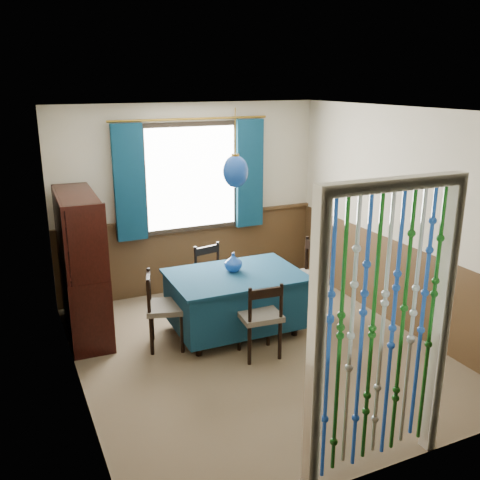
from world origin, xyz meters
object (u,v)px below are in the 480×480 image
chair_far (213,277)px  pendant_lamp (235,171)px  chair_right (304,280)px  vase_table (233,263)px  chair_left (163,308)px  dining_table (236,298)px  chair_near (260,317)px  sideboard (83,286)px  vase_sideboard (82,250)px  bowl_shelf (89,244)px

chair_far → pendant_lamp: 1.56m
chair_right → vase_table: 0.90m
chair_left → pendant_lamp: pendant_lamp is taller
chair_far → pendant_lamp: bearing=79.0°
dining_table → chair_near: 0.62m
sideboard → vase_sideboard: sideboard is taller
sideboard → vase_table: sideboard is taller
chair_left → chair_right: 1.71m
chair_far → chair_right: 1.13m
pendant_lamp → bowl_shelf: size_ratio=4.21×
chair_left → sideboard: 0.99m
dining_table → pendant_lamp: size_ratio=1.80×
pendant_lamp → bowl_shelf: bearing=165.4°
vase_table → chair_right: bearing=-10.4°
chair_far → bowl_shelf: (-1.49, -0.28, 0.69)m
chair_near → pendant_lamp: 1.53m
chair_far → dining_table: bearing=79.0°
chair_near → pendant_lamp: size_ratio=1.02×
chair_left → vase_table: 0.93m
chair_right → vase_sideboard: bearing=63.2°
bowl_shelf → vase_sideboard: size_ratio=1.14×
chair_right → pendant_lamp: bearing=83.0°
sideboard → vase_table: size_ratio=8.34×
chair_near → chair_left: chair_left is taller
chair_near → sideboard: bearing=145.4°
dining_table → chair_far: size_ratio=1.79×
chair_right → vase_table: size_ratio=5.00×
chair_near → chair_far: bearing=95.6°
chair_far → chair_right: size_ratio=0.85×
chair_right → vase_sideboard: size_ratio=5.72×
vase_sideboard → chair_left: bearing=-56.0°
chair_right → vase_sideboard: 2.60m
bowl_shelf → pendant_lamp: bearing=-14.6°
chair_left → vase_table: size_ratio=4.34×
chair_right → bowl_shelf: bowl_shelf is taller
bowl_shelf → dining_table: bearing=-14.6°
pendant_lamp → vase_sideboard: bearing=147.0°
sideboard → vase_table: (1.57, -0.58, 0.23)m
chair_near → vase_sideboard: size_ratio=4.91×
chair_near → pendant_lamp: bearing=95.4°
pendant_lamp → sideboard: bearing=156.2°
bowl_shelf → chair_far: bearing=10.6°
chair_far → vase_sideboard: (-1.49, 0.30, 0.46)m
pendant_lamp → vase_sideboard: 2.02m
bowl_shelf → chair_left: bearing=-30.6°
vase_table → chair_near: bearing=-91.1°
chair_left → bowl_shelf: bearing=-104.4°
chair_near → vase_sideboard: 2.23m
chair_far → sideboard: 1.56m
chair_near → bowl_shelf: bowl_shelf is taller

